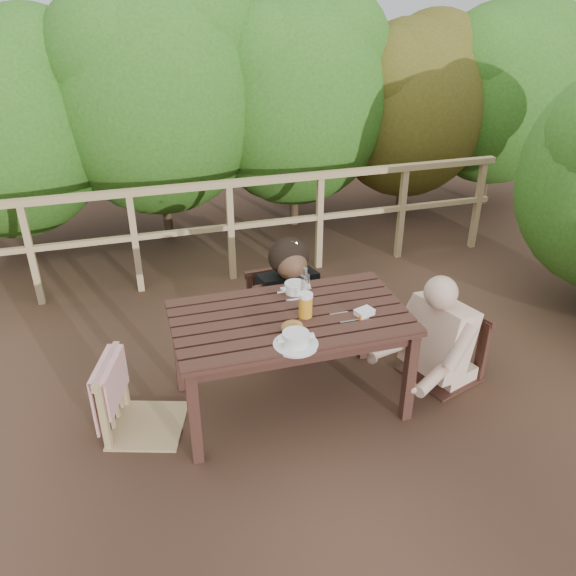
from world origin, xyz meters
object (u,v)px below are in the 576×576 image
object	(u,v)px
chair_far	(282,283)
beer_glass	(306,306)
bread_roll	(292,327)
bottle	(305,286)
table	(290,361)
chair_left	(140,367)
chair_right	(447,320)
butter_tub	(364,313)
soup_near	(296,339)
diner_right	(456,291)
soup_far	(295,288)
woman	(281,257)

from	to	relation	value
chair_far	beer_glass	world-z (taller)	chair_far
bread_roll	bottle	xyz separation A→B (m)	(0.19, 0.33, 0.09)
table	chair_left	xyz separation A→B (m)	(-0.99, 0.03, 0.14)
chair_far	chair_right	xyz separation A→B (m)	(1.00, -0.88, -0.01)
butter_tub	soup_near	bearing A→B (deg)	-178.64
bread_roll	beer_glass	distance (m)	0.20
diner_right	butter_tub	size ratio (longest dim) A/B	11.81
chair_right	soup_far	bearing A→B (deg)	-123.88
chair_far	chair_right	distance (m)	1.33
chair_far	soup_near	xyz separation A→B (m)	(-0.25, -1.20, 0.26)
chair_far	bread_roll	world-z (taller)	chair_far
diner_right	soup_far	size ratio (longest dim) A/B	5.67
chair_far	bread_roll	xyz separation A→B (m)	(-0.23, -1.05, 0.26)
beer_glass	butter_tub	size ratio (longest dim) A/B	1.48
chair_far	diner_right	size ratio (longest dim) A/B	0.69
chair_far	soup_far	bearing A→B (deg)	-99.98
beer_glass	bottle	world-z (taller)	bottle
soup_far	bottle	distance (m)	0.17
chair_left	diner_right	xyz separation A→B (m)	(2.20, -0.04, 0.23)
beer_glass	bottle	size ratio (longest dim) A/B	0.69
soup_near	chair_far	bearing A→B (deg)	78.22
chair_right	soup_far	world-z (taller)	chair_right
diner_right	soup_near	bearing A→B (deg)	85.84
diner_right	soup_far	xyz separation A→B (m)	(-1.09, 0.30, 0.03)
soup_near	beer_glass	size ratio (longest dim) A/B	1.53
diner_right	beer_glass	xyz separation A→B (m)	(-1.12, -0.03, 0.08)
chair_far	butter_tub	distance (m)	1.07
chair_far	woman	bearing A→B (deg)	86.25
soup_far	butter_tub	size ratio (longest dim) A/B	2.08
table	chair_far	world-z (taller)	chair_far
bottle	beer_glass	bearing A→B (deg)	-106.96
chair_left	bread_roll	bearing A→B (deg)	-85.30
soup_far	bread_roll	xyz separation A→B (m)	(-0.17, -0.47, -0.00)
chair_right	butter_tub	xyz separation A→B (m)	(-0.72, -0.12, 0.25)
chair_far	bottle	xyz separation A→B (m)	(-0.04, -0.72, 0.35)
beer_glass	chair_far	bearing A→B (deg)	84.00
table	bottle	distance (m)	0.53
chair_right	chair_far	bearing A→B (deg)	-149.61
woman	diner_right	world-z (taller)	diner_right
soup_far	bread_roll	world-z (taller)	soup_far
chair_far	bottle	world-z (taller)	chair_far
bread_roll	bottle	bearing A→B (deg)	60.14
soup_far	bottle	bearing A→B (deg)	-79.44
chair_far	beer_glass	bearing A→B (deg)	-99.74
chair_far	chair_right	size ratio (longest dim) A/B	1.02
woman	diner_right	distance (m)	1.36
soup_far	chair_right	bearing A→B (deg)	-15.64
chair_left	bottle	bearing A→B (deg)	-66.56
soup_far	chair_far	bearing A→B (deg)	83.76
soup_near	beer_glass	bearing A→B (deg)	61.85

